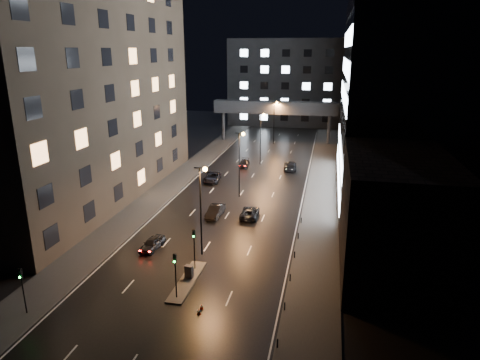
# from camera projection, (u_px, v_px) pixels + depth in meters

# --- Properties ---
(ground) EXTENTS (160.00, 160.00, 0.00)m
(ground) POSITION_uv_depth(u_px,v_px,m) (253.00, 175.00, 77.64)
(ground) COLOR black
(ground) RESTS_ON ground
(sidewalk_left) EXTENTS (5.00, 110.00, 0.15)m
(sidewalk_left) POSITION_uv_depth(u_px,v_px,m) (178.00, 179.00, 75.41)
(sidewalk_left) COLOR #383533
(sidewalk_left) RESTS_ON ground
(sidewalk_right) EXTENTS (5.00, 110.00, 0.15)m
(sidewalk_right) POSITION_uv_depth(u_px,v_px,m) (322.00, 188.00, 70.47)
(sidewalk_right) COLOR #383533
(sidewalk_right) RESTS_ON ground
(building_left) EXTENTS (15.00, 48.00, 40.00)m
(building_left) POSITION_uv_depth(u_px,v_px,m) (80.00, 63.00, 61.27)
(building_left) COLOR #2D2319
(building_left) RESTS_ON ground
(building_right_low) EXTENTS (10.00, 18.00, 12.00)m
(building_right_low) POSITION_uv_depth(u_px,v_px,m) (394.00, 215.00, 42.93)
(building_right_low) COLOR black
(building_right_low) RESTS_ON ground
(building_right_glass) EXTENTS (20.00, 36.00, 45.00)m
(building_right_glass) POSITION_uv_depth(u_px,v_px,m) (418.00, 45.00, 62.40)
(building_right_glass) COLOR black
(building_right_glass) RESTS_ON ground
(building_far) EXTENTS (34.00, 14.00, 25.00)m
(building_far) POSITION_uv_depth(u_px,v_px,m) (288.00, 82.00, 128.27)
(building_far) COLOR #333335
(building_far) RESTS_ON ground
(skybridge) EXTENTS (30.00, 3.00, 10.00)m
(skybridge) POSITION_uv_depth(u_px,v_px,m) (275.00, 108.00, 103.28)
(skybridge) COLOR #333335
(skybridge) RESTS_ON ground
(median_island) EXTENTS (1.60, 8.00, 0.15)m
(median_island) POSITION_uv_depth(u_px,v_px,m) (187.00, 281.00, 42.00)
(median_island) COLOR #383533
(median_island) RESTS_ON ground
(traffic_signal_near) EXTENTS (0.28, 0.34, 4.40)m
(traffic_signal_near) POSITION_uv_depth(u_px,v_px,m) (194.00, 242.00, 43.45)
(traffic_signal_near) COLOR black
(traffic_signal_near) RESTS_ON median_island
(traffic_signal_far) EXTENTS (0.28, 0.34, 4.40)m
(traffic_signal_far) POSITION_uv_depth(u_px,v_px,m) (175.00, 268.00, 38.30)
(traffic_signal_far) COLOR black
(traffic_signal_far) RESTS_ON median_island
(traffic_signal_corner) EXTENTS (0.28, 0.34, 4.40)m
(traffic_signal_corner) POSITION_uv_depth(u_px,v_px,m) (22.00, 284.00, 35.99)
(traffic_signal_corner) COLOR black
(traffic_signal_corner) RESTS_ON ground
(bollard_row) EXTENTS (0.12, 25.12, 0.90)m
(bollard_row) POSITION_uv_depth(u_px,v_px,m) (292.00, 266.00, 44.14)
(bollard_row) COLOR black
(bollard_row) RESTS_ON ground
(streetlight_near) EXTENTS (1.45, 0.50, 10.15)m
(streetlight_near) POSITION_uv_depth(u_px,v_px,m) (202.00, 200.00, 45.76)
(streetlight_near) COLOR black
(streetlight_near) RESTS_ON ground
(streetlight_mid_a) EXTENTS (1.45, 0.50, 10.15)m
(streetlight_mid_a) POSITION_uv_depth(u_px,v_px,m) (240.00, 156.00, 64.48)
(streetlight_mid_a) COLOR black
(streetlight_mid_a) RESTS_ON ground
(streetlight_mid_b) EXTENTS (1.45, 0.50, 10.15)m
(streetlight_mid_b) POSITION_uv_depth(u_px,v_px,m) (261.00, 132.00, 83.20)
(streetlight_mid_b) COLOR black
(streetlight_mid_b) RESTS_ON ground
(streetlight_far) EXTENTS (1.45, 0.50, 10.15)m
(streetlight_far) POSITION_uv_depth(u_px,v_px,m) (275.00, 117.00, 101.92)
(streetlight_far) COLOR black
(streetlight_far) RESTS_ON ground
(car_away_a) EXTENTS (2.10, 4.20, 1.37)m
(car_away_a) POSITION_uv_depth(u_px,v_px,m) (152.00, 243.00, 48.77)
(car_away_a) COLOR black
(car_away_a) RESTS_ON ground
(car_away_b) EXTENTS (1.84, 4.74, 1.54)m
(car_away_b) POSITION_uv_depth(u_px,v_px,m) (215.00, 211.00, 58.33)
(car_away_b) COLOR black
(car_away_b) RESTS_ON ground
(car_away_c) EXTENTS (3.00, 5.63, 1.51)m
(car_away_c) POSITION_uv_depth(u_px,v_px,m) (212.00, 177.00, 73.93)
(car_away_c) COLOR black
(car_away_c) RESTS_ON ground
(car_away_d) EXTENTS (2.11, 4.57, 1.29)m
(car_away_d) POSITION_uv_depth(u_px,v_px,m) (244.00, 163.00, 83.28)
(car_away_d) COLOR black
(car_away_d) RESTS_ON ground
(car_toward_a) EXTENTS (2.41, 4.95, 1.36)m
(car_toward_a) POSITION_uv_depth(u_px,v_px,m) (250.00, 212.00, 58.11)
(car_toward_a) COLOR black
(car_toward_a) RESTS_ON ground
(car_toward_b) EXTENTS (2.70, 5.82, 1.65)m
(car_toward_b) POSITION_uv_depth(u_px,v_px,m) (290.00, 166.00, 81.07)
(car_toward_b) COLOR black
(car_toward_b) RESTS_ON ground
(utility_cabinet) EXTENTS (0.85, 0.64, 1.26)m
(utility_cabinet) POSITION_uv_depth(u_px,v_px,m) (189.00, 271.00, 42.45)
(utility_cabinet) COLOR #444446
(utility_cabinet) RESTS_ON median_island
(cone_a) EXTENTS (0.43, 0.43, 0.53)m
(cone_a) POSITION_uv_depth(u_px,v_px,m) (199.00, 311.00, 36.81)
(cone_a) COLOR red
(cone_a) RESTS_ON ground
(cone_b) EXTENTS (0.40, 0.40, 0.46)m
(cone_b) POSITION_uv_depth(u_px,v_px,m) (201.00, 307.00, 37.57)
(cone_b) COLOR #FF380D
(cone_b) RESTS_ON ground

